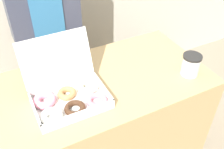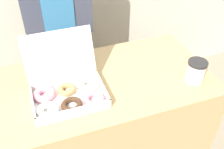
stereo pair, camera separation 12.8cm
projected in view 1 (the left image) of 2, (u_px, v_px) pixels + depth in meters
name	position (u px, v px, depth m)	size (l,w,h in m)	color
table	(106.00, 127.00, 1.65)	(1.14, 0.63, 0.77)	tan
donut_box	(68.00, 94.00, 1.26)	(0.37, 0.33, 0.28)	white
coffee_cup	(191.00, 65.00, 1.41)	(0.10, 0.10, 0.12)	silver
person_customer	(46.00, 26.00, 1.67)	(0.42, 0.23, 1.58)	#4C4742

